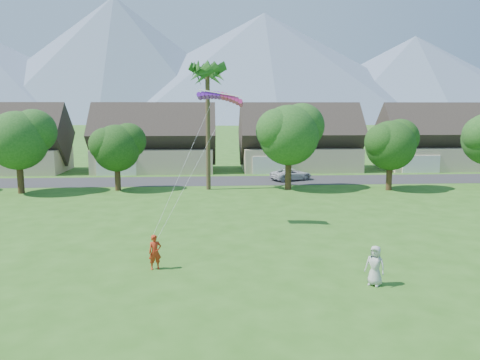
{
  "coord_description": "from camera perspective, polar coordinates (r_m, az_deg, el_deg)",
  "views": [
    {
      "loc": [
        -1.79,
        -18.05,
        8.16
      ],
      "look_at": [
        0.0,
        10.0,
        3.8
      ],
      "focal_mm": 35.0,
      "sensor_mm": 36.0,
      "label": 1
    }
  ],
  "objects": [
    {
      "name": "parked_car",
      "position": [
        53.38,
        6.28,
        0.7
      ],
      "size": [
        5.31,
        4.04,
        1.34
      ],
      "primitive_type": "imported",
      "rotation": [
        0.0,
        0.0,
        2.0
      ],
      "color": "silver",
      "rests_on": "ground"
    },
    {
      "name": "ground",
      "position": [
        19.89,
        1.9,
        -15.41
      ],
      "size": [
        500.0,
        500.0,
        0.0
      ],
      "primitive_type": "plane",
      "color": "#2D6019",
      "rests_on": "ground"
    },
    {
      "name": "mountain_ridge",
      "position": [
        279.1,
        -1.16,
        13.11
      ],
      "size": [
        540.0,
        240.0,
        70.0
      ],
      "color": "slate",
      "rests_on": "ground"
    },
    {
      "name": "parafoil_kite",
      "position": [
        31.9,
        -2.37,
        10.2
      ],
      "size": [
        3.17,
        1.2,
        0.5
      ],
      "rotation": [
        0.0,
        0.0,
        -0.14
      ],
      "color": "#721ACA",
      "rests_on": "ground"
    },
    {
      "name": "tree_row",
      "position": [
        46.09,
        -2.85,
        4.73
      ],
      "size": [
        62.27,
        6.67,
        8.45
      ],
      "color": "#47301C",
      "rests_on": "ground"
    },
    {
      "name": "watcher",
      "position": [
        22.81,
        16.13,
        -9.99
      ],
      "size": [
        1.09,
        1.04,
        1.88
      ],
      "primitive_type": "imported",
      "rotation": [
        0.0,
        0.0,
        -0.68
      ],
      "color": "#B5B5B1",
      "rests_on": "ground"
    },
    {
      "name": "houses_row",
      "position": [
        61.27,
        -1.51,
        4.4
      ],
      "size": [
        72.75,
        8.19,
        8.86
      ],
      "color": "beige",
      "rests_on": "ground"
    },
    {
      "name": "street",
      "position": [
        52.71,
        -1.66,
        -0.09
      ],
      "size": [
        90.0,
        7.0,
        0.01
      ],
      "primitive_type": "cube",
      "color": "#2D2D30",
      "rests_on": "ground"
    },
    {
      "name": "fan_palm",
      "position": [
        46.69,
        -4.0,
        13.27
      ],
      "size": [
        3.0,
        3.0,
        13.8
      ],
      "color": "#4C3D26",
      "rests_on": "ground"
    },
    {
      "name": "kite_flyer",
      "position": [
        24.41,
        -10.32,
        -8.64
      ],
      "size": [
        0.76,
        0.62,
        1.79
      ],
      "primitive_type": "imported",
      "rotation": [
        0.0,
        0.0,
        0.33
      ],
      "color": "#B32C14",
      "rests_on": "ground"
    }
  ]
}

